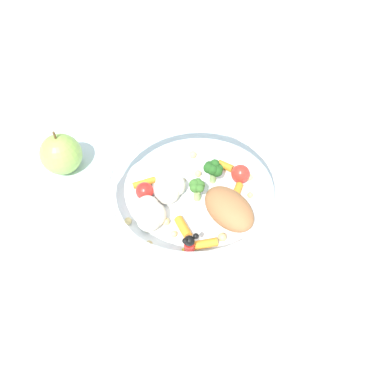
% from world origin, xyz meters
% --- Properties ---
extents(ground_plane, '(2.40, 2.40, 0.00)m').
position_xyz_m(ground_plane, '(0.00, 0.00, 0.00)').
color(ground_plane, silver).
extents(food_container, '(0.25, 0.25, 0.06)m').
position_xyz_m(food_container, '(0.01, 0.01, 0.03)').
color(food_container, white).
rests_on(food_container, ground_plane).
extents(loose_apple, '(0.06, 0.06, 0.08)m').
position_xyz_m(loose_apple, '(-0.18, 0.12, 0.03)').
color(loose_apple, '#8CB74C').
rests_on(loose_apple, ground_plane).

